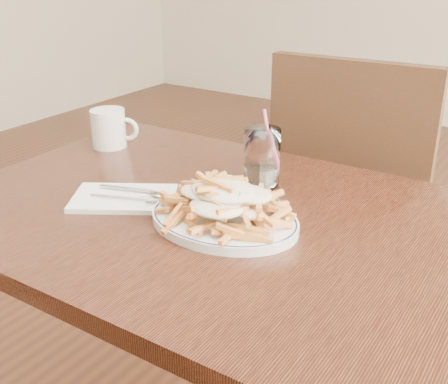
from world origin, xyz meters
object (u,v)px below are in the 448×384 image
Objects in this scene: coffee_mug at (109,128)px; water_glass at (262,161)px; fries_plate at (224,219)px; loaded_fries at (224,196)px; chair_far at (355,196)px; table at (224,246)px.

water_glass is at bearing -0.86° from coffee_mug.
loaded_fries is (0.00, 0.00, 0.05)m from fries_plate.
chair_far is 0.75m from coffee_mug.
coffee_mug reaches higher than fries_plate.
fries_plate is at bearing -56.21° from table.
water_glass is 1.43× the size of coffee_mug.
fries_plate is (-0.03, -0.68, 0.20)m from chair_far.
table is 0.15m from loaded_fries.
coffee_mug is at bearing 156.37° from loaded_fries.
loaded_fries is 2.19× the size of coffee_mug.
loaded_fries is (0.03, -0.04, 0.14)m from table.
loaded_fries is at bearing -56.21° from table.
chair_far is 0.53m from water_glass.
loaded_fries is at bearing 90.00° from fries_plate.
table is 0.22m from water_glass.
table is at bearing 123.79° from fries_plate.
coffee_mug is at bearing 156.37° from fries_plate.
chair_far is at bearing 85.02° from table.
fries_plate is at bearing -23.63° from coffee_mug.
chair_far is at bearing 81.76° from water_glass.
chair_far reaches higher than table.
table is 0.65m from chair_far.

